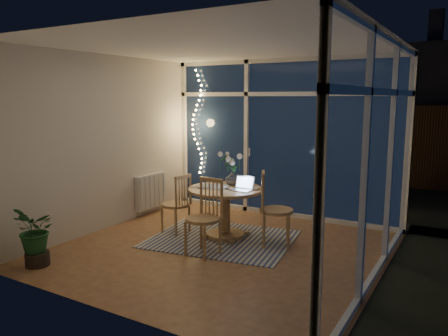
{
  "coord_description": "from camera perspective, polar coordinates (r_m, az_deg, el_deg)",
  "views": [
    {
      "loc": [
        2.82,
        -4.72,
        1.97
      ],
      "look_at": [
        -0.11,
        0.25,
        1.04
      ],
      "focal_mm": 35.0,
      "sensor_mm": 36.0,
      "label": 1
    }
  ],
  "objects": [
    {
      "name": "flower_vase",
      "position": [
        6.33,
        1.08,
        -1.27
      ],
      "size": [
        0.23,
        0.23,
        0.21
      ],
      "primitive_type": "imported",
      "rotation": [
        0.0,
        0.0,
        0.15
      ],
      "color": "silver",
      "rests_on": "dining_table"
    },
    {
      "name": "floor",
      "position": [
        5.85,
        -0.32,
        -10.52
      ],
      "size": [
        4.0,
        4.0,
        0.0
      ],
      "primitive_type": "plane",
      "color": "brown",
      "rests_on": "ground"
    },
    {
      "name": "wall_right",
      "position": [
        4.84,
        20.44,
        0.63
      ],
      "size": [
        0.04,
        4.0,
        2.6
      ],
      "primitive_type": "cube",
      "color": "silver",
      "rests_on": "floor"
    },
    {
      "name": "neighbour_roof",
      "position": [
        13.46,
        20.0,
        9.64
      ],
      "size": [
        7.0,
        3.0,
        2.2
      ],
      "primitive_type": "cube",
      "color": "#2F3239",
      "rests_on": "ground"
    },
    {
      "name": "chair_right",
      "position": [
        5.87,
        6.85,
        -5.3
      ],
      "size": [
        0.62,
        0.62,
        1.02
      ],
      "primitive_type": "cube",
      "rotation": [
        0.0,
        0.0,
        2.0
      ],
      "color": "#A9824C",
      "rests_on": "floor"
    },
    {
      "name": "wall_front",
      "position": [
        3.98,
        -15.26,
        -0.87
      ],
      "size": [
        4.0,
        0.04,
        2.6
      ],
      "primitive_type": "cube",
      "color": "silver",
      "rests_on": "floor"
    },
    {
      "name": "bowl",
      "position": [
        6.03,
        3.99,
        -2.65
      ],
      "size": [
        0.17,
        0.17,
        0.04
      ],
      "primitive_type": "imported",
      "rotation": [
        0.0,
        0.0,
        0.15
      ],
      "color": "white",
      "rests_on": "dining_table"
    },
    {
      "name": "wall_back",
      "position": [
        7.32,
        7.73,
        3.85
      ],
      "size": [
        4.0,
        0.04,
        2.6
      ],
      "primitive_type": "cube",
      "color": "silver",
      "rests_on": "floor"
    },
    {
      "name": "radiator",
      "position": [
        7.54,
        -9.54,
        -2.97
      ],
      "size": [
        0.1,
        0.7,
        0.58
      ],
      "primitive_type": "cube",
      "color": "silver",
      "rests_on": "wall_left"
    },
    {
      "name": "garden_shrubs",
      "position": [
        9.02,
        6.39,
        -0.56
      ],
      "size": [
        0.9,
        0.9,
        0.9
      ],
      "primitive_type": "sphere",
      "color": "black",
      "rests_on": "ground"
    },
    {
      "name": "garden_fence",
      "position": [
        10.66,
        15.03,
        3.12
      ],
      "size": [
        11.0,
        0.08,
        1.8
      ],
      "primitive_type": "cube",
      "color": "#351C13",
      "rests_on": "ground"
    },
    {
      "name": "dining_table",
      "position": [
        6.2,
        0.18,
        -5.89
      ],
      "size": [
        1.2,
        1.2,
        0.72
      ],
      "primitive_type": "cylinder",
      "rotation": [
        0.0,
        0.0,
        0.15
      ],
      "color": "#A9824C",
      "rests_on": "floor"
    },
    {
      "name": "potted_plant",
      "position": [
        5.64,
        -23.38,
        -7.99
      ],
      "size": [
        0.68,
        0.64,
        0.76
      ],
      "primitive_type": "imported",
      "rotation": [
        0.0,
        0.0,
        -0.4
      ],
      "color": "#1B4D25",
      "rests_on": "floor"
    },
    {
      "name": "chair_front",
      "position": [
        5.49,
        -2.8,
        -6.45
      ],
      "size": [
        0.5,
        0.5,
        0.98
      ],
      "primitive_type": "cube",
      "rotation": [
        0.0,
        0.0,
        -0.1
      ],
      "color": "#A9824C",
      "rests_on": "floor"
    },
    {
      "name": "wall_left",
      "position": [
        6.78,
        -15.02,
        3.2
      ],
      "size": [
        0.04,
        4.0,
        2.6
      ],
      "primitive_type": "cube",
      "color": "silver",
      "rests_on": "floor"
    },
    {
      "name": "laptop",
      "position": [
        5.94,
        2.25,
        -1.98
      ],
      "size": [
        0.29,
        0.26,
        0.21
      ],
      "primitive_type": null,
      "rotation": [
        0.0,
        0.0,
        -0.03
      ],
      "color": "silver",
      "rests_on": "dining_table"
    },
    {
      "name": "window_wall_back",
      "position": [
        7.29,
        7.61,
        3.83
      ],
      "size": [
        4.0,
        0.1,
        2.6
      ],
      "primitive_type": "cube",
      "color": "white",
      "rests_on": "floor"
    },
    {
      "name": "window_wall_right",
      "position": [
        4.85,
        19.98,
        0.67
      ],
      "size": [
        0.1,
        4.0,
        2.6
      ],
      "primitive_type": "cube",
      "color": "white",
      "rests_on": "floor"
    },
    {
      "name": "fairy_lights",
      "position": [
        7.99,
        -3.6,
        5.98
      ],
      "size": [
        0.24,
        0.1,
        1.85
      ],
      "primitive_type": null,
      "color": "#EAB05D",
      "rests_on": "window_wall_back"
    },
    {
      "name": "ceiling",
      "position": [
        5.54,
        -0.35,
        15.71
      ],
      "size": [
        4.0,
        4.0,
        0.0
      ],
      "primitive_type": "plane",
      "color": "white",
      "rests_on": "wall_back"
    },
    {
      "name": "rug",
      "position": [
        6.22,
        -0.29,
        -9.24
      ],
      "size": [
        2.14,
        1.82,
        0.01
      ],
      "primitive_type": "cube",
      "rotation": [
        0.0,
        0.0,
        0.15
      ],
      "color": "beige",
      "rests_on": "floor"
    },
    {
      "name": "chair_left",
      "position": [
        6.42,
        -6.37,
        -4.6
      ],
      "size": [
        0.46,
        0.46,
        0.89
      ],
      "primitive_type": "cube",
      "rotation": [
        0.0,
        0.0,
        -1.69
      ],
      "color": "#A9824C",
      "rests_on": "floor"
    },
    {
      "name": "newspapers",
      "position": [
        6.2,
        -1.56,
        -2.39
      ],
      "size": [
        0.47,
        0.4,
        0.02
      ],
      "primitive_type": "cube",
      "rotation": [
        0.0,
        0.0,
        0.29
      ],
      "color": "silver",
      "rests_on": "dining_table"
    },
    {
      "name": "garden_patio",
      "position": [
        10.2,
        16.75,
        -2.68
      ],
      "size": [
        12.0,
        6.0,
        0.1
      ],
      "primitive_type": "cube",
      "color": "black",
      "rests_on": "ground"
    },
    {
      "name": "phone",
      "position": [
        6.05,
        0.18,
        -2.72
      ],
      "size": [
        0.11,
        0.06,
        0.01
      ],
      "primitive_type": "cube",
      "rotation": [
        0.0,
        0.0,
        0.04
      ],
      "color": "black",
      "rests_on": "dining_table"
    }
  ]
}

